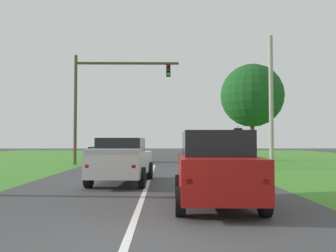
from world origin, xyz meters
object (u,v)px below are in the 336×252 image
(pickup_truck_lead, at_px, (122,160))
(utility_pole_right, at_px, (271,102))
(crossing_suv_far, at_px, (116,151))
(traffic_light, at_px, (102,92))
(oak_tree_right, at_px, (252,96))
(keep_moving_sign, at_px, (238,141))
(red_suv_near, at_px, (215,167))

(pickup_truck_lead, xyz_separation_m, utility_pole_right, (8.67, 7.50, 3.30))
(crossing_suv_far, bearing_deg, traffic_light, -104.20)
(oak_tree_right, bearing_deg, utility_pole_right, -97.05)
(traffic_light, bearing_deg, keep_moving_sign, -19.64)
(traffic_light, bearing_deg, pickup_truck_lead, -76.00)
(oak_tree_right, bearing_deg, pickup_truck_lead, -120.01)
(red_suv_near, xyz_separation_m, pickup_truck_lead, (-3.22, 5.00, -0.09))
(pickup_truck_lead, distance_m, oak_tree_right, 20.29)
(pickup_truck_lead, height_order, keep_moving_sign, keep_moving_sign)
(traffic_light, height_order, crossing_suv_far, traffic_light)
(pickup_truck_lead, bearing_deg, red_suv_near, -57.22)
(red_suv_near, relative_size, crossing_suv_far, 1.02)
(oak_tree_right, distance_m, utility_pole_right, 9.75)
(red_suv_near, relative_size, utility_pole_right, 0.53)
(traffic_light, distance_m, oak_tree_right, 13.88)
(traffic_light, relative_size, oak_tree_right, 0.94)
(pickup_truck_lead, distance_m, traffic_light, 12.65)
(red_suv_near, distance_m, utility_pole_right, 14.01)
(red_suv_near, xyz_separation_m, utility_pole_right, (5.44, 12.50, 3.21))
(traffic_light, distance_m, utility_pole_right, 12.25)
(red_suv_near, height_order, traffic_light, traffic_light)
(red_suv_near, relative_size, traffic_light, 0.56)
(crossing_suv_far, bearing_deg, red_suv_near, -74.55)
(oak_tree_right, bearing_deg, red_suv_near, -106.72)
(keep_moving_sign, bearing_deg, pickup_truck_lead, -129.36)
(pickup_truck_lead, bearing_deg, oak_tree_right, 59.99)
(keep_moving_sign, distance_m, oak_tree_right, 10.36)
(utility_pole_right, bearing_deg, traffic_light, 160.92)
(red_suv_near, height_order, pickup_truck_lead, red_suv_near)
(traffic_light, height_order, keep_moving_sign, traffic_light)
(pickup_truck_lead, relative_size, oak_tree_right, 0.58)
(keep_moving_sign, relative_size, crossing_suv_far, 0.62)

